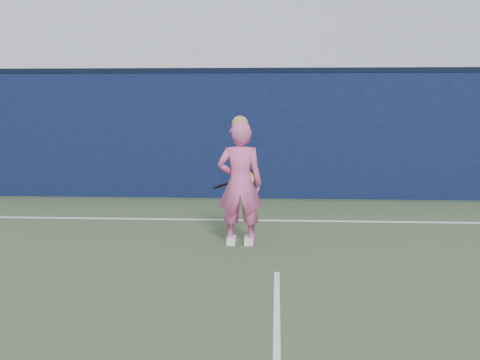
{
  "coord_description": "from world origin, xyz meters",
  "views": [
    {
      "loc": [
        -0.02,
        -5.66,
        1.95
      ],
      "look_at": [
        -0.5,
        2.37,
        0.89
      ],
      "focal_mm": 45.0,
      "sensor_mm": 36.0,
      "label": 1
    }
  ],
  "objects": [
    {
      "name": "wall_cap",
      "position": [
        0.0,
        6.5,
        2.55
      ],
      "size": [
        24.0,
        0.42,
        0.1
      ],
      "primitive_type": "cube",
      "color": "black",
      "rests_on": "backstop_wall"
    },
    {
      "name": "player",
      "position": [
        -0.5,
        2.37,
        0.85
      ],
      "size": [
        0.62,
        0.41,
        1.75
      ],
      "rotation": [
        0.0,
        0.0,
        3.16
      ],
      "color": "#EB5B9F",
      "rests_on": "ground"
    },
    {
      "name": "backstop_wall",
      "position": [
        0.0,
        6.5,
        1.25
      ],
      "size": [
        24.0,
        0.4,
        2.5
      ],
      "primitive_type": "cube",
      "color": "#0C0E38",
      "rests_on": "ground"
    },
    {
      "name": "ground",
      "position": [
        0.0,
        0.0,
        0.0
      ],
      "size": [
        80.0,
        80.0,
        0.0
      ],
      "primitive_type": "plane",
      "color": "#32492D",
      "rests_on": "ground"
    },
    {
      "name": "court_lines",
      "position": [
        0.0,
        -0.33,
        0.01
      ],
      "size": [
        11.0,
        12.04,
        0.01
      ],
      "color": "white",
      "rests_on": "court_surface"
    },
    {
      "name": "racket",
      "position": [
        -0.5,
        2.83,
        0.83
      ],
      "size": [
        0.64,
        0.18,
        0.34
      ],
      "rotation": [
        0.0,
        0.0,
        0.04
      ],
      "color": "black",
      "rests_on": "ground"
    }
  ]
}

